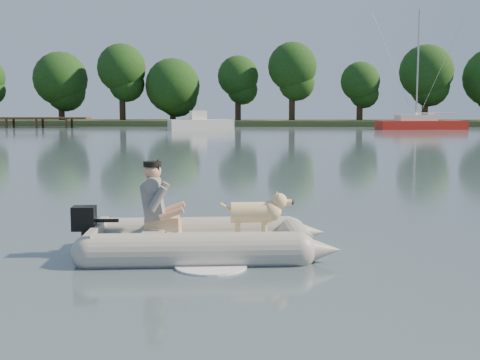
{
  "coord_description": "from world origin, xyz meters",
  "views": [
    {
      "loc": [
        0.24,
        -7.81,
        1.88
      ],
      "look_at": [
        -0.09,
        1.7,
        0.75
      ],
      "focal_mm": 45.0,
      "sensor_mm": 36.0,
      "label": 1
    }
  ],
  "objects_px": {
    "dinghy": "(205,212)",
    "dog": "(251,216)",
    "motorboat": "(201,117)",
    "sailboat": "(420,124)",
    "man": "(154,198)",
    "dock": "(0,122)"
  },
  "relations": [
    {
      "from": "man",
      "to": "motorboat",
      "type": "distance_m",
      "value": 46.75
    },
    {
      "from": "dinghy",
      "to": "sailboat",
      "type": "xyz_separation_m",
      "value": [
        15.29,
        48.06,
        -0.07
      ]
    },
    {
      "from": "motorboat",
      "to": "dock",
      "type": "bearing_deg",
      "value": 146.69
    },
    {
      "from": "dog",
      "to": "man",
      "type": "bearing_deg",
      "value": 180.0
    },
    {
      "from": "dock",
      "to": "dinghy",
      "type": "bearing_deg",
      "value": -63.93
    },
    {
      "from": "dinghy",
      "to": "man",
      "type": "height_order",
      "value": "man"
    },
    {
      "from": "dock",
      "to": "dinghy",
      "type": "relative_size",
      "value": 4.2
    },
    {
      "from": "dinghy",
      "to": "dog",
      "type": "bearing_deg",
      "value": 4.57
    },
    {
      "from": "dock",
      "to": "sailboat",
      "type": "bearing_deg",
      "value": -5.73
    },
    {
      "from": "motorboat",
      "to": "sailboat",
      "type": "distance_m",
      "value": 20.07
    },
    {
      "from": "dinghy",
      "to": "dog",
      "type": "relative_size",
      "value": 4.92
    },
    {
      "from": "dock",
      "to": "dog",
      "type": "xyz_separation_m",
      "value": [
        26.11,
        -52.05,
        -0.04
      ]
    },
    {
      "from": "dinghy",
      "to": "motorboat",
      "type": "distance_m",
      "value": 46.8
    },
    {
      "from": "dinghy",
      "to": "motorboat",
      "type": "bearing_deg",
      "value": 90.73
    },
    {
      "from": "motorboat",
      "to": "sailboat",
      "type": "bearing_deg",
      "value": -14.0
    },
    {
      "from": "dock",
      "to": "sailboat",
      "type": "relative_size",
      "value": 1.64
    },
    {
      "from": "motorboat",
      "to": "sailboat",
      "type": "xyz_separation_m",
      "value": [
        20.0,
        1.5,
        -0.66
      ]
    },
    {
      "from": "man",
      "to": "sailboat",
      "type": "bearing_deg",
      "value": 66.61
    },
    {
      "from": "man",
      "to": "motorboat",
      "type": "relative_size",
      "value": 0.17
    },
    {
      "from": "man",
      "to": "sailboat",
      "type": "height_order",
      "value": "sailboat"
    },
    {
      "from": "man",
      "to": "motorboat",
      "type": "bearing_deg",
      "value": 89.93
    },
    {
      "from": "motorboat",
      "to": "sailboat",
      "type": "relative_size",
      "value": 0.54
    }
  ]
}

